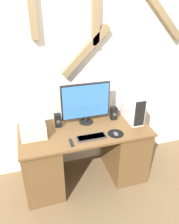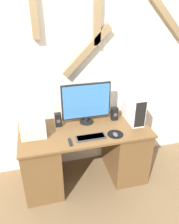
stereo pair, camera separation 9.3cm
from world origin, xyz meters
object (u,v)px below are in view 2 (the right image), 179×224
(printer, at_px, (33,128))
(computer_tower, at_px, (133,108))
(mouse, at_px, (115,134))
(keyboard, at_px, (91,137))
(remote_control, at_px, (70,142))
(speaker_left, at_px, (58,120))
(monitor, at_px, (86,102))
(speaker_right, at_px, (114,114))

(printer, bearing_deg, computer_tower, -0.39)
(mouse, bearing_deg, keyboard, 174.05)
(keyboard, bearing_deg, printer, 157.47)
(keyboard, height_order, printer, printer)
(printer, relative_size, remote_control, 2.36)
(speaker_left, distance_m, remote_control, 0.41)
(speaker_left, bearing_deg, mouse, -32.26)
(monitor, xyz_separation_m, speaker_left, (-0.36, -0.00, -0.20))
(monitor, height_order, keyboard, monitor)
(keyboard, bearing_deg, mouse, -5.95)
(monitor, bearing_deg, speaker_left, -179.50)
(speaker_right, bearing_deg, remote_control, -150.40)
(keyboard, height_order, speaker_right, speaker_right)
(mouse, height_order, remote_control, mouse)
(printer, bearing_deg, speaker_right, 4.12)
(mouse, height_order, computer_tower, computer_tower)
(computer_tower, bearing_deg, monitor, 169.65)
(monitor, relative_size, keyboard, 1.80)
(mouse, relative_size, speaker_left, 0.55)
(keyboard, distance_m, printer, 0.68)
(remote_control, bearing_deg, speaker_right, 29.60)
(computer_tower, bearing_deg, speaker_right, 159.38)
(computer_tower, distance_m, speaker_left, 0.96)
(mouse, bearing_deg, computer_tower, 39.75)
(computer_tower, height_order, remote_control, computer_tower)
(mouse, xyz_separation_m, remote_control, (-0.53, -0.01, -0.01))
(monitor, bearing_deg, printer, -171.49)
(printer, distance_m, speaker_right, 1.04)
(mouse, distance_m, remote_control, 0.53)
(mouse, relative_size, computer_tower, 0.24)
(monitor, distance_m, speaker_right, 0.42)
(keyboard, distance_m, mouse, 0.29)
(monitor, relative_size, printer, 1.88)
(monitor, relative_size, speaker_left, 3.54)
(keyboard, distance_m, speaker_left, 0.49)
(mouse, xyz_separation_m, computer_tower, (0.34, 0.28, 0.17))
(monitor, distance_m, speaker_left, 0.41)
(keyboard, relative_size, mouse, 3.58)
(keyboard, distance_m, remote_control, 0.25)
(monitor, height_order, speaker_left, monitor)
(keyboard, distance_m, speaker_right, 0.53)
(remote_control, bearing_deg, mouse, 0.60)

